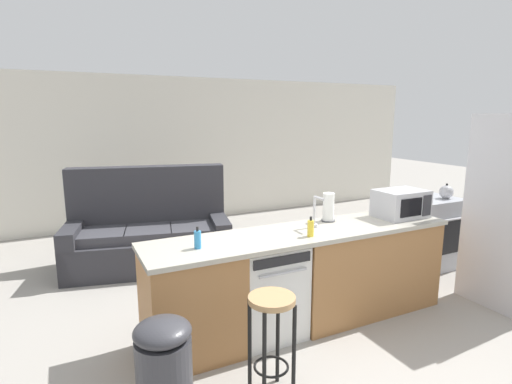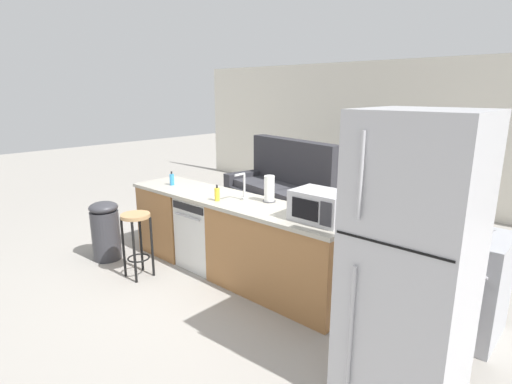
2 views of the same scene
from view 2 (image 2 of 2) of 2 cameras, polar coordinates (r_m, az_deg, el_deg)
name	(u,v)px [view 2 (image 2 of 2)]	position (r m, az deg, el deg)	size (l,w,h in m)	color
ground_plane	(224,270)	(4.81, -4.65, -11.03)	(24.00, 24.00, 0.00)	gray
wall_back	(403,134)	(7.76, 20.22, 7.79)	(10.00, 0.06, 2.60)	silver
kitchen_counter	(238,242)	(4.49, -2.65, -7.08)	(2.94, 0.66, 0.90)	#9E6B3D
dishwasher	(208,231)	(4.82, -6.81, -5.61)	(0.58, 0.61, 0.84)	silver
stove_range	(455,280)	(3.94, 26.52, -11.24)	(0.76, 0.68, 0.90)	#A8AAB2
refrigerator	(411,264)	(2.77, 21.26, -9.60)	(0.72, 0.73, 1.95)	#B7B7BC
microwave	(321,206)	(3.65, 9.22, -1.99)	(0.50, 0.37, 0.28)	#B7B7BC
sink_faucet	(243,188)	(4.30, -1.81, 0.54)	(0.07, 0.18, 0.30)	silver
paper_towel_roll	(269,189)	(4.24, 1.91, 0.42)	(0.14, 0.14, 0.28)	#4C4C51
soap_bottle	(217,194)	(4.31, -5.58, -0.31)	(0.06, 0.06, 0.18)	yellow
dish_soap_bottle	(172,179)	(5.12, -11.93, 1.77)	(0.06, 0.06, 0.18)	#338CCC
kettle	(481,230)	(3.61, 29.45, -4.79)	(0.21, 0.17, 0.19)	#B2B2B7
bar_stool	(137,232)	(4.64, -16.70, -5.44)	(0.32, 0.32, 0.74)	tan
trash_bin	(106,230)	(5.30, -20.70, -5.10)	(0.35, 0.35, 0.74)	#333338
couch	(283,193)	(6.72, 3.86, -0.09)	(2.15, 1.32, 1.27)	#2D2D33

